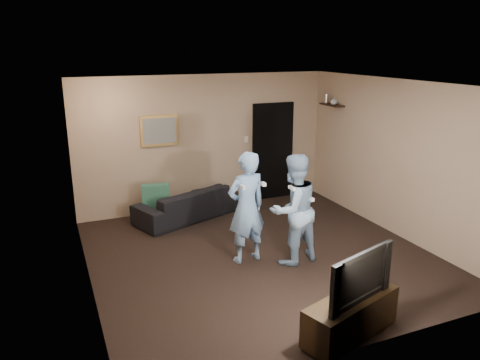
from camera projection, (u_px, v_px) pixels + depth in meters
name	position (u px, v px, depth m)	size (l,w,h in m)	color
ground	(260.00, 255.00, 7.23)	(5.00, 5.00, 0.00)	black
ceiling	(262.00, 84.00, 6.50)	(5.00, 5.00, 0.04)	silver
wall_back	(206.00, 142.00, 9.07)	(5.00, 0.04, 2.60)	tan
wall_front	(369.00, 235.00, 4.65)	(5.00, 0.04, 2.60)	tan
wall_left	(83.00, 194.00, 5.93)	(0.04, 5.00, 2.60)	tan
wall_right	(396.00, 158.00, 7.80)	(0.04, 5.00, 2.60)	tan
sofa	(186.00, 203.00, 8.69)	(1.95, 0.76, 0.57)	black
throw_pillow	(156.00, 197.00, 8.42)	(0.49, 0.16, 0.49)	#1C5441
painting_frame	(160.00, 131.00, 8.63)	(0.72, 0.05, 0.57)	olive
painting_canvas	(160.00, 131.00, 8.61)	(0.62, 0.01, 0.47)	slate
doorway	(273.00, 151.00, 9.67)	(0.90, 0.06, 2.00)	black
light_switch	(246.00, 139.00, 9.37)	(0.08, 0.02, 0.12)	silver
wall_shelf	(332.00, 105.00, 9.16)	(0.20, 0.60, 0.03)	black
shelf_vase	(334.00, 101.00, 9.08)	(0.14, 0.14, 0.14)	silver
shelf_figurine	(326.00, 98.00, 9.31)	(0.06, 0.06, 0.18)	silver
tv_console	(351.00, 316.00, 5.15)	(1.23, 0.40, 0.44)	black
television	(354.00, 274.00, 5.00)	(1.01, 0.13, 0.58)	black
wii_player_left	(247.00, 207.00, 6.83)	(0.66, 0.53, 1.68)	#7CA7D7
wii_player_right	(293.00, 209.00, 6.79)	(0.90, 0.76, 1.65)	#8DAECD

